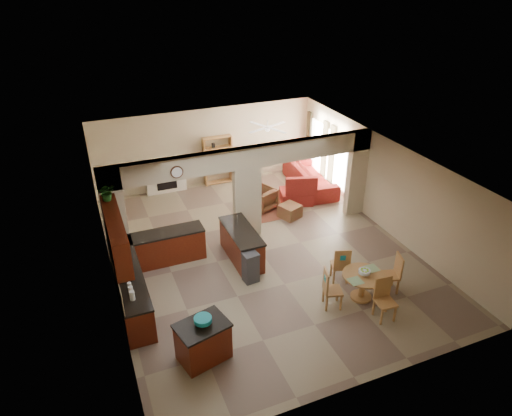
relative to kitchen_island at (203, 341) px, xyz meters
name	(u,v)px	position (x,y,z in m)	size (l,w,h in m)	color
floor	(260,252)	(2.60, 3.18, -0.45)	(10.00, 10.00, 0.00)	#7F7258
ceiling	(261,160)	(2.60, 3.18, 2.35)	(10.00, 10.00, 0.00)	white
wall_back	(207,147)	(2.60, 8.18, 0.95)	(8.00, 8.00, 0.00)	tan
wall_front	(368,331)	(2.60, -1.82, 0.95)	(8.00, 8.00, 0.00)	tan
wall_left	(107,238)	(-1.40, 3.18, 0.95)	(10.00, 10.00, 0.00)	tan
wall_right	(384,184)	(6.60, 3.18, 0.95)	(10.00, 10.00, 0.00)	tan
partition_left_pier	(115,217)	(-1.10, 4.18, 0.95)	(0.60, 0.25, 2.80)	tan
partition_center_pier	(247,202)	(2.60, 4.18, 0.65)	(0.80, 0.25, 2.20)	tan
partition_right_pier	(357,173)	(6.30, 4.18, 0.95)	(0.60, 0.25, 2.80)	tan
partition_header	(247,157)	(2.60, 4.18, 2.05)	(8.00, 0.25, 0.60)	tan
kitchen_counter	(144,269)	(-0.66, 2.93, 0.02)	(2.52, 3.29, 1.48)	#490F08
upper_cabinets	(116,235)	(-1.22, 2.38, 1.47)	(0.35, 2.40, 0.90)	#490F08
peninsula	(242,245)	(2.00, 3.06, 0.01)	(0.70, 1.85, 0.91)	#490F08
wall_clock	(177,172)	(0.60, 4.03, 2.00)	(0.34, 0.34, 0.03)	#4C2A19
rug	(269,211)	(3.80, 5.28, -0.44)	(1.60, 1.30, 0.01)	brown
fireplace	(165,176)	(1.00, 8.01, 0.17)	(1.60, 0.35, 1.20)	silver
shelving_unit	(218,160)	(2.95, 8.00, 0.45)	(1.00, 0.32, 1.80)	#9F6737
window_a	(341,163)	(6.57, 5.48, 0.75)	(0.02, 0.90, 1.90)	white
window_b	(317,147)	(6.57, 7.18, 0.75)	(0.02, 0.90, 1.90)	white
glazed_door	(328,158)	(6.57, 6.33, 0.60)	(0.02, 0.70, 2.10)	white
drape_a_left	(350,170)	(6.53, 4.88, 0.75)	(0.10, 0.28, 2.30)	#42231A
drape_a_right	(331,157)	(6.53, 6.08, 0.75)	(0.10, 0.28, 2.30)	#42231A
drape_b_left	(324,152)	(6.53, 6.58, 0.75)	(0.10, 0.28, 2.30)	#42231A
drape_b_right	(309,142)	(6.53, 7.78, 0.75)	(0.10, 0.28, 2.30)	#42231A
ceiling_fan	(268,127)	(4.10, 6.18, 2.11)	(1.00, 1.00, 0.10)	white
kitchen_island	(203,341)	(0.00, 0.00, 0.00)	(1.17, 0.96, 0.89)	#490F08
teal_bowl	(203,321)	(0.03, 0.00, 0.53)	(0.36, 0.36, 0.17)	teal
trash_can	(251,268)	(1.85, 2.04, -0.06)	(0.36, 0.31, 0.77)	#323134
dining_table	(363,282)	(4.10, 0.39, 0.02)	(1.01, 1.01, 0.69)	#9F6737
fruit_bowl	(364,272)	(4.11, 0.39, 0.32)	(0.29, 0.29, 0.15)	#86C229
sofa	(310,176)	(5.90, 6.41, -0.03)	(1.11, 2.84, 0.83)	maroon
chaise	(296,196)	(4.92, 5.54, -0.24)	(1.05, 0.86, 0.42)	maroon
armchair	(262,198)	(3.67, 5.55, -0.09)	(0.77, 0.79, 0.72)	maroon
ottoman	(290,211)	(4.25, 4.67, -0.24)	(0.58, 0.58, 0.42)	maroon
plant	(107,192)	(-1.22, 3.24, 2.13)	(0.38, 0.33, 0.42)	#164712
chair_north	(341,264)	(3.94, 1.14, 0.11)	(0.53, 0.53, 1.02)	#9F6737
chair_east	(394,272)	(4.96, 0.36, 0.11)	(0.52, 0.52, 1.02)	#9F6737
chair_south	(384,297)	(4.17, -0.33, 0.11)	(0.45, 0.45, 1.02)	#9F6737
chair_west	(330,287)	(3.20, 0.43, 0.11)	(0.52, 0.52, 1.02)	#9F6737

